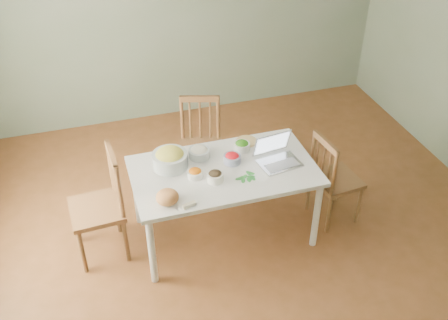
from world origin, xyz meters
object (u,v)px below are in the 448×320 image
object	(u,v)px
bread_boule	(167,197)
laptop	(281,153)
dining_table	(224,202)
chair_left	(96,207)
chair_far	(200,147)
chair_right	(337,178)
bowl_squash	(170,158)

from	to	relation	value
bread_boule	laptop	distance (m)	1.07
dining_table	chair_left	xyz separation A→B (m)	(-1.12, 0.10, 0.15)
chair_far	chair_left	bearing A→B (deg)	-132.38
chair_right	laptop	distance (m)	0.71
chair_left	bread_boule	size ratio (longest dim) A/B	5.68
dining_table	chair_left	distance (m)	1.13
chair_far	laptop	distance (m)	1.05
chair_right	bread_boule	xyz separation A→B (m)	(-1.64, -0.21, 0.34)
chair_left	bread_boule	world-z (taller)	chair_left
chair_right	laptop	xyz separation A→B (m)	(-0.59, 0.01, 0.40)
chair_far	bread_boule	world-z (taller)	chair_far
dining_table	bread_boule	bearing A→B (deg)	-152.34
chair_far	chair_right	bearing A→B (deg)	-21.00
laptop	bread_boule	bearing A→B (deg)	-176.00
bread_boule	chair_left	bearing A→B (deg)	145.07
chair_far	chair_left	size ratio (longest dim) A/B	0.93
chair_left	bread_boule	bearing A→B (deg)	51.75
dining_table	bowl_squash	xyz separation A→B (m)	(-0.43, 0.18, 0.46)
chair_right	bowl_squash	world-z (taller)	chair_right
chair_far	bread_boule	xyz separation A→B (m)	(-0.54, -1.05, 0.32)
dining_table	chair_far	size ratio (longest dim) A/B	1.65
chair_far	laptop	world-z (taller)	laptop
chair_far	bowl_squash	size ratio (longest dim) A/B	3.12
bowl_squash	laptop	size ratio (longest dim) A/B	0.88
dining_table	chair_far	xyz separation A→B (m)	(-0.02, 0.76, 0.11)
chair_left	chair_right	world-z (taller)	chair_left
chair_right	bread_boule	size ratio (longest dim) A/B	5.12
dining_table	laptop	size ratio (longest dim) A/B	4.54
bread_boule	laptop	size ratio (longest dim) A/B	0.52
chair_left	bowl_squash	xyz separation A→B (m)	(0.68, 0.08, 0.32)
dining_table	chair_left	bearing A→B (deg)	175.00
chair_far	bread_boule	bearing A→B (deg)	-100.68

